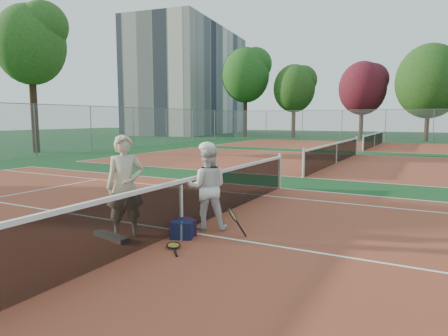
% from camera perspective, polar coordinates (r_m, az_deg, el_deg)
% --- Properties ---
extents(ground, '(130.00, 130.00, 0.00)m').
position_cam_1_polar(ground, '(7.90, -6.09, -8.99)').
color(ground, '#0F3A19').
rests_on(ground, ground).
extents(court_main, '(23.77, 10.97, 0.01)m').
position_cam_1_polar(court_main, '(7.89, -6.09, -8.97)').
color(court_main, brown).
rests_on(court_main, ground).
extents(court_far_a, '(23.77, 10.97, 0.01)m').
position_cam_1_polar(court_far_a, '(20.34, 15.72, 0.68)').
color(court_far_a, brown).
rests_on(court_far_a, ground).
extents(court_far_b, '(23.77, 10.97, 0.01)m').
position_cam_1_polar(court_far_b, '(33.61, 20.67, 2.93)').
color(court_far_b, brown).
rests_on(court_far_b, ground).
extents(net_main, '(0.10, 10.98, 1.02)m').
position_cam_1_polar(net_main, '(7.77, -6.14, -5.38)').
color(net_main, black).
rests_on(net_main, ground).
extents(net_far_a, '(0.10, 10.98, 1.02)m').
position_cam_1_polar(net_far_a, '(20.30, 15.77, 2.11)').
color(net_far_a, black).
rests_on(net_far_a, ground).
extents(net_far_b, '(0.10, 10.98, 1.02)m').
position_cam_1_polar(net_far_b, '(33.59, 20.71, 3.79)').
color(net_far_b, black).
rests_on(net_far_b, ground).
extents(fence_back, '(32.00, 0.06, 3.00)m').
position_cam_1_polar(fence_back, '(40.50, 22.06, 5.62)').
color(fence_back, slate).
rests_on(fence_back, ground).
extents(fence_left, '(0.06, 54.50, 3.00)m').
position_cam_1_polar(fence_left, '(24.10, -29.37, 4.57)').
color(fence_left, slate).
rests_on(fence_left, ground).
extents(apartment_block, '(12.96, 23.18, 15.00)m').
position_cam_1_polar(apartment_block, '(59.97, -4.79, 12.16)').
color(apartment_block, beige).
rests_on(apartment_block, ground).
extents(player_a, '(0.81, 0.81, 1.89)m').
position_cam_1_polar(player_a, '(7.57, -13.92, -2.53)').
color(player_a, '#B6AC8D').
rests_on(player_a, ground).
extents(player_b, '(1.02, 0.94, 1.67)m').
position_cam_1_polar(player_b, '(7.85, -2.42, -2.79)').
color(player_b, silver).
rests_on(player_b, ground).
extents(racket_red, '(0.40, 0.39, 0.55)m').
position_cam_1_polar(racket_red, '(7.87, -14.10, -7.14)').
color(racket_red, maroon).
rests_on(racket_red, ground).
extents(racket_black_held, '(0.42, 0.37, 0.52)m').
position_cam_1_polar(racket_black_held, '(7.47, 1.25, -7.81)').
color(racket_black_held, black).
rests_on(racket_black_held, ground).
extents(racket_spare, '(0.60, 0.63, 0.07)m').
position_cam_1_polar(racket_spare, '(6.94, -7.24, -10.99)').
color(racket_spare, black).
rests_on(racket_spare, ground).
extents(sports_bag_navy, '(0.46, 0.39, 0.31)m').
position_cam_1_polar(sports_bag_navy, '(7.41, -6.04, -8.81)').
color(sports_bag_navy, black).
rests_on(sports_bag_navy, ground).
extents(sports_bag_purple, '(0.44, 0.42, 0.30)m').
position_cam_1_polar(sports_bag_purple, '(7.65, -5.35, -8.35)').
color(sports_bag_purple, black).
rests_on(sports_bag_purple, ground).
extents(net_cover_canvas, '(0.90, 0.39, 0.09)m').
position_cam_1_polar(net_cover_canvas, '(7.64, -15.79, -9.41)').
color(net_cover_canvas, '#605B57').
rests_on(net_cover_canvas, ground).
extents(water_bottle, '(0.09, 0.09, 0.30)m').
position_cam_1_polar(water_bottle, '(7.32, -6.04, -9.07)').
color(water_bottle, silver).
rests_on(water_bottle, ground).
extents(tree_back_0, '(5.55, 5.55, 10.40)m').
position_cam_1_polar(tree_back_0, '(47.79, 3.10, 13.09)').
color(tree_back_0, '#382314').
rests_on(tree_back_0, ground).
extents(tree_back_1, '(4.65, 4.65, 8.20)m').
position_cam_1_polar(tree_back_1, '(46.38, 9.99, 11.10)').
color(tree_back_1, '#382314').
rests_on(tree_back_1, ground).
extents(tree_back_maroon, '(4.82, 4.82, 8.07)m').
position_cam_1_polar(tree_back_maroon, '(44.65, 19.18, 10.69)').
color(tree_back_maroon, '#382314').
rests_on(tree_back_maroon, ground).
extents(tree_back_3, '(6.12, 6.12, 9.20)m').
position_cam_1_polar(tree_back_3, '(43.30, 27.29, 10.94)').
color(tree_back_3, '#382314').
rests_on(tree_back_3, ground).
extents(tree_left_1, '(4.31, 4.31, 9.24)m').
position_cam_1_polar(tree_left_1, '(28.77, -25.93, 15.46)').
color(tree_left_1, '#382314').
rests_on(tree_left_1, ground).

